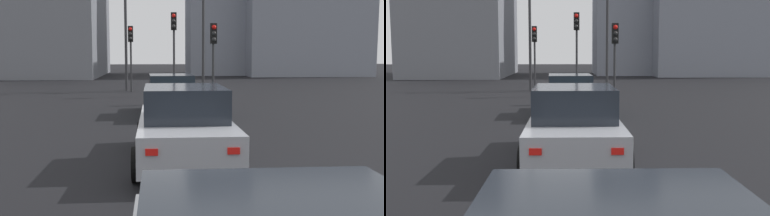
% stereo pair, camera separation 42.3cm
% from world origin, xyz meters
% --- Properties ---
extents(ground_plane, '(160.00, 160.00, 0.20)m').
position_xyz_m(ground_plane, '(0.00, 0.00, -0.10)').
color(ground_plane, black).
extents(car_teal_lead, '(4.50, 2.07, 1.49)m').
position_xyz_m(car_teal_lead, '(8.13, 0.01, 0.72)').
color(car_teal_lead, '#19606B').
rests_on(car_teal_lead, ground_plane).
extents(car_silver_second, '(4.81, 2.04, 1.61)m').
position_xyz_m(car_silver_second, '(0.49, -0.01, 0.77)').
color(car_silver_second, '#A8AAB2').
rests_on(car_silver_second, ground_plane).
extents(traffic_light_near_left, '(0.32, 0.29, 3.77)m').
position_xyz_m(traffic_light_near_left, '(18.24, 1.94, 2.72)').
color(traffic_light_near_left, '#2D2D30').
rests_on(traffic_light_near_left, ground_plane).
extents(traffic_light_near_right, '(0.33, 0.30, 4.32)m').
position_xyz_m(traffic_light_near_right, '(15.39, -0.42, 3.10)').
color(traffic_light_near_right, '#2D2D30').
rests_on(traffic_light_near_right, ground_plane).
extents(traffic_light_far_left, '(0.32, 0.29, 3.57)m').
position_xyz_m(traffic_light_far_left, '(11.88, -2.04, 2.58)').
color(traffic_light_far_left, '#2D2D30').
rests_on(traffic_light_far_left, ground_plane).
extents(street_lamp_kerbside, '(0.56, 0.36, 8.94)m').
position_xyz_m(street_lamp_kerbside, '(19.21, 2.26, 5.15)').
color(street_lamp_kerbside, '#2D2D30').
rests_on(street_lamp_kerbside, ground_plane).
extents(street_lamp_far, '(0.56, 0.36, 9.08)m').
position_xyz_m(street_lamp_far, '(19.34, -2.35, 5.22)').
color(street_lamp_far, '#2D2D30').
rests_on(street_lamp_far, ground_plane).
extents(building_facade_left, '(9.50, 11.67, 12.50)m').
position_xyz_m(building_facade_left, '(37.77, -14.00, 6.25)').
color(building_facade_left, gray).
rests_on(building_facade_left, ground_plane).
extents(building_facade_right, '(15.40, 8.74, 14.45)m').
position_xyz_m(building_facade_right, '(37.78, 10.00, 7.23)').
color(building_facade_right, slate).
rests_on(building_facade_right, ground_plane).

